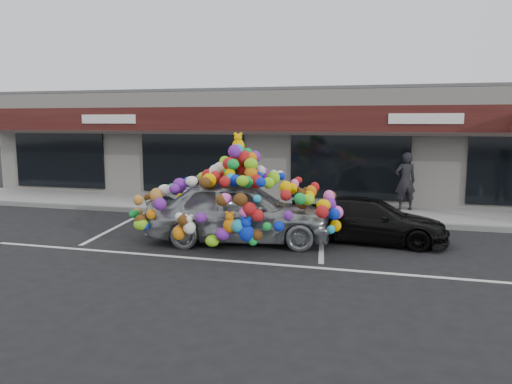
# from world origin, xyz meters

# --- Properties ---
(ground) EXTENTS (90.00, 90.00, 0.00)m
(ground) POSITION_xyz_m (0.00, 0.00, 0.00)
(ground) COLOR black
(ground) RESTS_ON ground
(shop_building) EXTENTS (24.00, 7.20, 4.31)m
(shop_building) POSITION_xyz_m (0.00, 8.44, 2.16)
(shop_building) COLOR silver
(shop_building) RESTS_ON ground
(sidewalk) EXTENTS (26.00, 3.00, 0.15)m
(sidewalk) POSITION_xyz_m (0.00, 4.00, 0.07)
(sidewalk) COLOR gray
(sidewalk) RESTS_ON ground
(kerb) EXTENTS (26.00, 0.18, 0.16)m
(kerb) POSITION_xyz_m (0.00, 2.50, 0.07)
(kerb) COLOR slate
(kerb) RESTS_ON ground
(parking_stripe_left) EXTENTS (0.73, 4.37, 0.01)m
(parking_stripe_left) POSITION_xyz_m (-3.20, 0.20, 0.00)
(parking_stripe_left) COLOR silver
(parking_stripe_left) RESTS_ON ground
(parking_stripe_mid) EXTENTS (0.73, 4.37, 0.01)m
(parking_stripe_mid) POSITION_xyz_m (2.80, 0.20, 0.00)
(parking_stripe_mid) COLOR silver
(parking_stripe_mid) RESTS_ON ground
(lane_line) EXTENTS (14.00, 0.12, 0.01)m
(lane_line) POSITION_xyz_m (2.00, -2.30, 0.00)
(lane_line) COLOR silver
(lane_line) RESTS_ON ground
(toy_car) EXTENTS (3.36, 5.27, 2.90)m
(toy_car) POSITION_xyz_m (0.82, -0.54, 0.98)
(toy_car) COLOR #979BA1
(toy_car) RESTS_ON ground
(black_sedan) EXTENTS (1.85, 3.94, 1.11)m
(black_sedan) POSITION_xyz_m (4.02, 0.39, 0.56)
(black_sedan) COLOR black
(black_sedan) RESTS_ON ground
(pedestrian_a) EXTENTS (0.81, 0.67, 1.92)m
(pedestrian_a) POSITION_xyz_m (4.92, 4.57, 1.11)
(pedestrian_a) COLOR black
(pedestrian_a) RESTS_ON sidewalk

